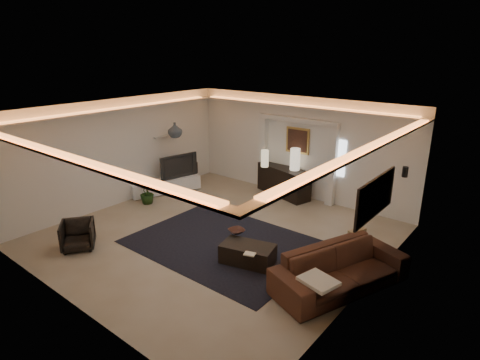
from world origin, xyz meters
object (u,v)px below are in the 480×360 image
Objects in this scene: console at (283,182)px; armchair at (78,235)px; sofa at (340,269)px; coffee_table at (248,254)px.

console reaches higher than armchair.
console is 4.85m from sofa.
armchair is (-3.25, -1.82, 0.11)m from coffee_table.
sofa is 5.53m from armchair.
console is at bearing 98.40° from coffee_table.
sofa is at bearing -3.39° from coffee_table.
console is 1.67× the size of coffee_table.
coffee_table is (-1.83, -0.36, -0.17)m from sofa.
sofa is at bearing -30.50° from armchair.
coffee_table is at bearing 122.48° from sofa.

